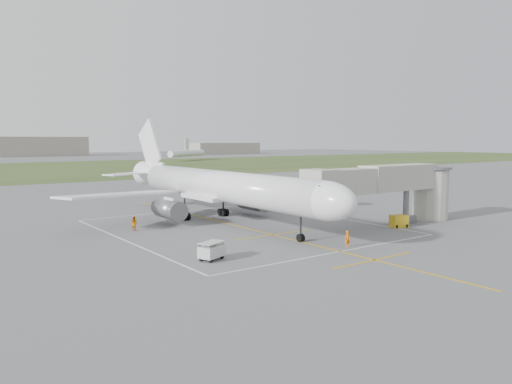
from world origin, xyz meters
TOP-DOWN VIEW (x-y plane):
  - ground at (0.00, 0.00)m, footprint 700.00×700.00m
  - grass_strip at (0.00, 130.00)m, footprint 700.00×120.00m
  - apron_markings at (0.00, -5.82)m, footprint 28.20×60.00m
  - airliner at (-0.00, 0.75)m, footprint 38.93×46.75m
  - jet_bridge at (15.72, -13.50)m, footprint 23.40×5.00m
  - gpu_unit at (14.78, -15.01)m, footprint 2.21×1.83m
  - baggage_cart at (-11.17, -15.79)m, footprint 2.58×2.09m
  - ramp_worker_nose at (1.96, -19.01)m, footprint 0.63×0.46m
  - ramp_worker_wing at (-11.06, 1.18)m, footprint 0.91×0.99m

SIDE VIEW (x-z plane):
  - ground at x=0.00m, z-range 0.00..0.00m
  - apron_markings at x=0.00m, z-range 0.00..0.01m
  - grass_strip at x=0.00m, z-range 0.00..0.02m
  - gpu_unit at x=14.78m, z-range -0.01..1.43m
  - baggage_cart at x=-11.17m, z-range 0.02..1.58m
  - ramp_worker_nose at x=1.96m, z-range 0.00..1.60m
  - ramp_worker_wing at x=-11.06m, z-range 0.00..1.62m
  - airliner at x=0.00m, z-range -2.37..11.15m
  - jet_bridge at x=15.72m, z-range 1.14..8.34m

